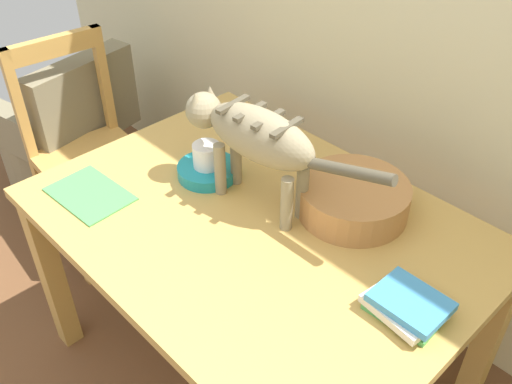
{
  "coord_description": "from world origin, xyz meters",
  "views": [
    {
      "loc": [
        0.83,
        0.17,
        1.82
      ],
      "look_at": [
        -0.1,
        1.06,
        0.84
      ],
      "focal_mm": 39.52,
      "sensor_mm": 36.0,
      "label": 1
    }
  ],
  "objects": [
    {
      "name": "dining_table",
      "position": [
        -0.1,
        1.06,
        0.65
      ],
      "size": [
        1.32,
        0.96,
        0.74
      ],
      "color": "tan",
      "rests_on": "ground_plane"
    },
    {
      "name": "cat",
      "position": [
        -0.16,
        1.11,
        0.97
      ],
      "size": [
        0.7,
        0.16,
        0.32
      ],
      "rotation": [
        0.0,
        0.0,
        1.66
      ],
      "color": "gray",
      "rests_on": "dining_table"
    },
    {
      "name": "saucer_bowl",
      "position": [
        -0.36,
        1.1,
        0.76
      ],
      "size": [
        0.2,
        0.2,
        0.04
      ],
      "primitive_type": "cylinder",
      "color": "teal",
      "rests_on": "dining_table"
    },
    {
      "name": "coffee_mug",
      "position": [
        -0.36,
        1.1,
        0.82
      ],
      "size": [
        0.13,
        0.09,
        0.08
      ],
      "color": "white",
      "rests_on": "saucer_bowl"
    },
    {
      "name": "magazine",
      "position": [
        -0.54,
        0.76,
        0.74
      ],
      "size": [
        0.27,
        0.19,
        0.01
      ],
      "primitive_type": "cube",
      "rotation": [
        0.0,
        0.0,
        0.06
      ],
      "color": "#4E9C55",
      "rests_on": "dining_table"
    },
    {
      "name": "book_stack",
      "position": [
        0.42,
        1.07,
        0.77
      ],
      "size": [
        0.19,
        0.16,
        0.06
      ],
      "color": "#4BA452",
      "rests_on": "dining_table"
    },
    {
      "name": "wicker_basket",
      "position": [
        0.08,
        1.29,
        0.79
      ],
      "size": [
        0.33,
        0.33,
        0.1
      ],
      "color": "#B37A45",
      "rests_on": "dining_table"
    },
    {
      "name": "wooden_chair_near",
      "position": [
        -1.14,
        1.06,
        0.46
      ],
      "size": [
        0.45,
        0.45,
        0.95
      ],
      "rotation": [
        0.0,
        0.0,
        -1.66
      ],
      "color": "tan",
      "rests_on": "ground_plane"
    },
    {
      "name": "wicker_armchair",
      "position": [
        -1.57,
        1.15,
        0.27
      ],
      "size": [
        0.64,
        0.67,
        0.78
      ],
      "rotation": [
        0.0,
        0.0,
        1.76
      ],
      "color": "#7C7458",
      "rests_on": "ground_plane"
    }
  ]
}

